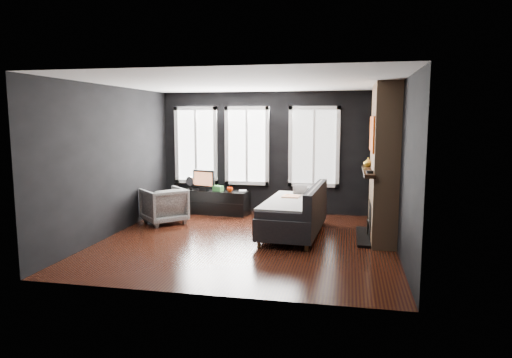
% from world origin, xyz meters
% --- Properties ---
extents(floor, '(5.00, 5.00, 0.00)m').
position_xyz_m(floor, '(0.00, 0.00, 0.00)').
color(floor, black).
rests_on(floor, ground).
extents(ceiling, '(5.00, 5.00, 0.00)m').
position_xyz_m(ceiling, '(0.00, 0.00, 2.70)').
color(ceiling, white).
rests_on(ceiling, ground).
extents(wall_back, '(5.00, 0.02, 2.70)m').
position_xyz_m(wall_back, '(0.00, 2.50, 1.35)').
color(wall_back, black).
rests_on(wall_back, ground).
extents(wall_left, '(0.02, 5.00, 2.70)m').
position_xyz_m(wall_left, '(-2.50, 0.00, 1.35)').
color(wall_left, black).
rests_on(wall_left, ground).
extents(wall_right, '(0.02, 5.00, 2.70)m').
position_xyz_m(wall_right, '(2.50, 0.00, 1.35)').
color(wall_right, black).
rests_on(wall_right, ground).
extents(windows, '(4.00, 0.16, 1.76)m').
position_xyz_m(windows, '(-0.45, 2.46, 2.38)').
color(windows, white).
rests_on(windows, wall_back).
extents(fireplace, '(0.70, 1.62, 2.70)m').
position_xyz_m(fireplace, '(2.30, 0.60, 1.35)').
color(fireplace, '#93724C').
rests_on(fireplace, floor).
extents(sofa, '(1.20, 2.21, 0.92)m').
position_xyz_m(sofa, '(0.74, 0.60, 0.46)').
color(sofa, '#252527').
rests_on(sofa, floor).
extents(stripe_pillow, '(0.10, 0.36, 0.35)m').
position_xyz_m(stripe_pillow, '(0.99, 0.92, 0.66)').
color(stripe_pillow, gray).
rests_on(stripe_pillow, sofa).
extents(armchair, '(1.06, 1.06, 0.80)m').
position_xyz_m(armchair, '(-1.95, 1.00, 0.40)').
color(armchair, white).
rests_on(armchair, floor).
extents(media_console, '(1.58, 0.67, 0.53)m').
position_xyz_m(media_console, '(-1.20, 2.10, 0.26)').
color(media_console, black).
rests_on(media_console, floor).
extents(monitor, '(0.57, 0.28, 0.50)m').
position_xyz_m(monitor, '(-1.46, 2.11, 0.78)').
color(monitor, black).
rests_on(monitor, media_console).
extents(desk_fan, '(0.27, 0.27, 0.30)m').
position_xyz_m(desk_fan, '(-1.80, 2.14, 0.68)').
color(desk_fan, gray).
rests_on(desk_fan, media_console).
extents(mug, '(0.14, 0.12, 0.12)m').
position_xyz_m(mug, '(-0.83, 1.99, 0.59)').
color(mug, '#EB3503').
rests_on(mug, media_console).
extents(book, '(0.16, 0.04, 0.22)m').
position_xyz_m(book, '(-0.65, 2.10, 0.64)').
color(book, '#B4AB8F').
rests_on(book, media_console).
extents(storage_box, '(0.25, 0.20, 0.12)m').
position_xyz_m(storage_box, '(-1.11, 2.04, 0.58)').
color(storage_box, '#358034').
rests_on(storage_box, media_console).
extents(mantel_vase, '(0.17, 0.17, 0.17)m').
position_xyz_m(mantel_vase, '(2.05, 1.05, 1.31)').
color(mantel_vase, gold).
rests_on(mantel_vase, fireplace).
extents(mantel_clock, '(0.16, 0.16, 0.04)m').
position_xyz_m(mantel_clock, '(2.05, 0.05, 1.25)').
color(mantel_clock, black).
rests_on(mantel_clock, fireplace).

